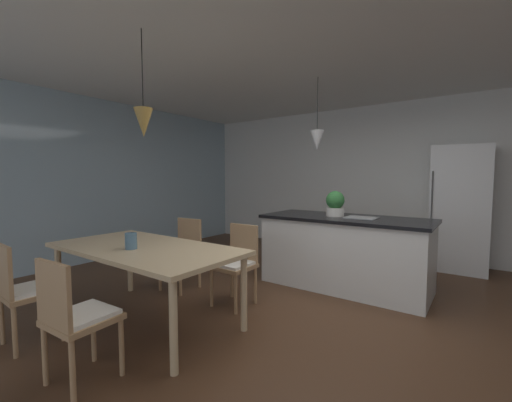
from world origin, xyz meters
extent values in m
cube|color=#4C301E|center=(0.00, 0.00, -0.02)|extent=(10.00, 8.40, 0.04)
cube|color=white|center=(0.00, 0.00, 2.76)|extent=(10.00, 8.40, 0.12)
cube|color=white|center=(0.00, 3.26, 1.35)|extent=(10.00, 0.12, 2.70)
cube|color=#9EB7C6|center=(-4.06, 0.00, 1.35)|extent=(0.06, 8.40, 2.70)
cube|color=#D1B284|center=(-1.40, -0.97, 0.72)|extent=(1.94, 0.97, 0.04)
cylinder|color=#D1B284|center=(-2.29, -0.56, 0.36)|extent=(0.06, 0.06, 0.72)
cylinder|color=#D1B284|center=(-0.52, -0.56, 0.36)|extent=(0.06, 0.06, 0.72)
cylinder|color=#D1B284|center=(-2.29, -1.37, 0.36)|extent=(0.06, 0.06, 0.72)
cylinder|color=#D1B284|center=(-0.52, -1.37, 0.36)|extent=(0.06, 0.06, 0.72)
cube|color=#A87F56|center=(-1.84, -0.16, 0.43)|extent=(0.43, 0.43, 0.04)
cube|color=white|center=(-1.84, -0.16, 0.47)|extent=(0.39, 0.39, 0.03)
cube|color=#A87F56|center=(-1.85, 0.02, 0.66)|extent=(0.38, 0.06, 0.42)
cylinder|color=#A87F56|center=(-1.66, -0.32, 0.21)|extent=(0.04, 0.04, 0.41)
cylinder|color=#A87F56|center=(-2.00, -0.35, 0.21)|extent=(0.04, 0.04, 0.41)
cylinder|color=#A87F56|center=(-1.68, 0.02, 0.21)|extent=(0.04, 0.04, 0.41)
cylinder|color=#A87F56|center=(-2.02, -0.01, 0.21)|extent=(0.04, 0.04, 0.41)
cube|color=#A87F56|center=(-0.97, -1.77, 0.43)|extent=(0.43, 0.43, 0.04)
cube|color=white|center=(-0.97, -1.77, 0.47)|extent=(0.38, 0.38, 0.03)
cube|color=#A87F56|center=(-0.96, -1.95, 0.66)|extent=(0.38, 0.05, 0.42)
cylinder|color=#A87F56|center=(-1.15, -1.61, 0.21)|extent=(0.04, 0.04, 0.41)
cylinder|color=#A87F56|center=(-0.81, -1.59, 0.21)|extent=(0.04, 0.04, 0.41)
cylinder|color=#A87F56|center=(-1.13, -1.95, 0.21)|extent=(0.04, 0.04, 0.41)
cylinder|color=#A87F56|center=(-0.79, -1.93, 0.21)|extent=(0.04, 0.04, 0.41)
cube|color=#A87F56|center=(-1.84, -1.77, 0.43)|extent=(0.42, 0.42, 0.04)
cube|color=white|center=(-1.84, -1.77, 0.47)|extent=(0.38, 0.38, 0.03)
cube|color=#A87F56|center=(-1.85, -1.95, 0.66)|extent=(0.38, 0.05, 0.42)
cylinder|color=#A87F56|center=(-2.00, -1.59, 0.21)|extent=(0.04, 0.04, 0.41)
cylinder|color=#A87F56|center=(-1.66, -1.61, 0.21)|extent=(0.04, 0.04, 0.41)
cylinder|color=#A87F56|center=(-2.02, -1.93, 0.21)|extent=(0.04, 0.04, 0.41)
cylinder|color=#A87F56|center=(-1.68, -1.95, 0.21)|extent=(0.04, 0.04, 0.41)
cube|color=#A87F56|center=(-0.97, -0.16, 0.43)|extent=(0.40, 0.40, 0.04)
cube|color=white|center=(-0.97, -0.16, 0.47)|extent=(0.36, 0.36, 0.03)
cube|color=#A87F56|center=(-0.97, 0.02, 0.66)|extent=(0.38, 0.03, 0.42)
cylinder|color=#A87F56|center=(-0.80, -0.33, 0.21)|extent=(0.04, 0.04, 0.41)
cylinder|color=#A87F56|center=(-1.14, -0.33, 0.21)|extent=(0.04, 0.04, 0.41)
cylinder|color=#A87F56|center=(-0.80, 0.01, 0.21)|extent=(0.04, 0.04, 0.41)
cylinder|color=#A87F56|center=(-1.14, 0.01, 0.21)|extent=(0.04, 0.04, 0.41)
cube|color=silver|center=(-0.20, 1.12, 0.44)|extent=(1.99, 0.83, 0.88)
cube|color=black|center=(-0.20, 1.12, 0.88)|extent=(2.05, 0.89, 0.04)
cube|color=gray|center=(0.00, 1.12, 0.91)|extent=(0.36, 0.30, 0.01)
cube|color=silver|center=(0.93, 2.86, 0.93)|extent=(0.76, 0.64, 1.86)
cylinder|color=#4C4C4C|center=(0.59, 2.52, 0.93)|extent=(0.02, 0.02, 1.12)
cylinder|color=black|center=(-1.28, -1.03, 2.36)|extent=(0.01, 0.01, 0.69)
cone|color=olive|center=(-1.28, -1.03, 1.88)|extent=(0.17, 0.17, 0.26)
cylinder|color=black|center=(-0.60, 1.12, 2.36)|extent=(0.01, 0.01, 0.69)
cone|color=#B7B7B7|center=(-0.60, 1.12, 1.89)|extent=(0.18, 0.18, 0.26)
cylinder|color=beige|center=(-0.34, 1.12, 0.95)|extent=(0.23, 0.23, 0.11)
sphere|color=#2D6B33|center=(-0.34, 1.12, 1.11)|extent=(0.23, 0.23, 0.23)
cylinder|color=slate|center=(-1.41, -1.11, 0.81)|extent=(0.11, 0.11, 0.15)
camera|label=1|loc=(1.22, -2.80, 1.39)|focal=22.48mm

